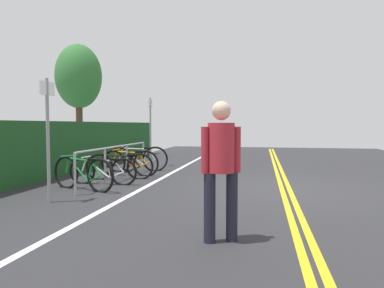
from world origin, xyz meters
name	(u,v)px	position (x,y,z in m)	size (l,w,h in m)	color
ground_plane	(285,190)	(0.00, 0.00, -0.03)	(28.63, 12.12, 0.05)	#2B2B2D
centre_line_yellow_inner	(289,189)	(0.00, -0.08, 0.00)	(25.76, 0.10, 0.00)	gold
centre_line_yellow_outer	(282,188)	(0.00, 0.08, 0.00)	(25.76, 0.10, 0.00)	gold
bike_lane_stripe_white	(151,184)	(0.00, 3.09, 0.00)	(25.76, 0.12, 0.00)	white
bike_rack	(117,155)	(0.49, 4.16, 0.63)	(4.18, 0.05, 0.87)	#9EA0A5
bicycle_0	(83,173)	(-1.02, 4.29, 0.36)	(0.65, 1.69, 0.76)	black
bicycle_1	(103,171)	(-0.26, 4.19, 0.32)	(0.46, 1.70, 0.68)	black
bicycle_2	(120,166)	(0.54, 4.09, 0.34)	(0.58, 1.68, 0.72)	black
bicycle_3	(129,163)	(1.23, 4.10, 0.35)	(0.46, 1.70, 0.75)	black
bicycle_4	(137,159)	(2.12, 4.20, 0.37)	(0.69, 1.77, 0.79)	black
pedestrian	(221,161)	(-3.78, 0.99, 0.97)	(0.32, 0.45, 1.68)	#1E1E2D
sign_post_near	(48,128)	(-2.25, 4.29, 1.34)	(0.36, 0.08, 2.23)	gray
sign_post_far	(150,125)	(3.41, 4.20, 1.38)	(0.36, 0.06, 2.31)	gray
hedge_backdrop	(71,146)	(1.99, 6.30, 0.75)	(13.13, 0.92, 1.50)	#1C4C21
tree_mid	(79,77)	(6.51, 8.50, 3.50)	(2.01, 2.01, 4.94)	#473323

